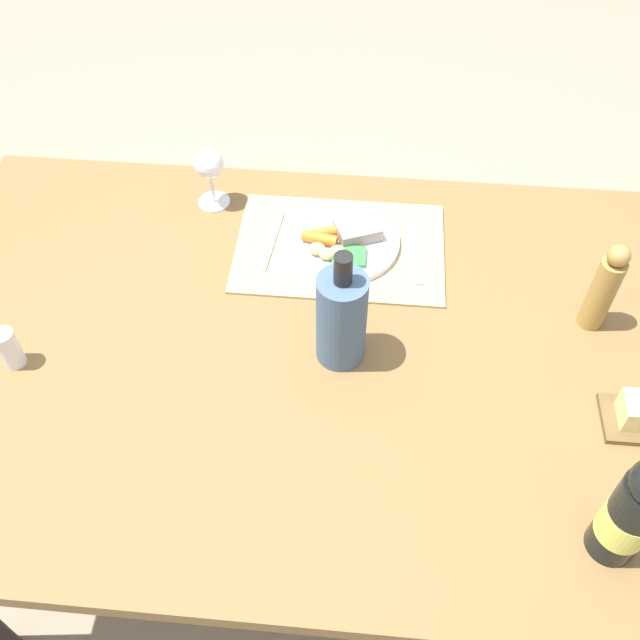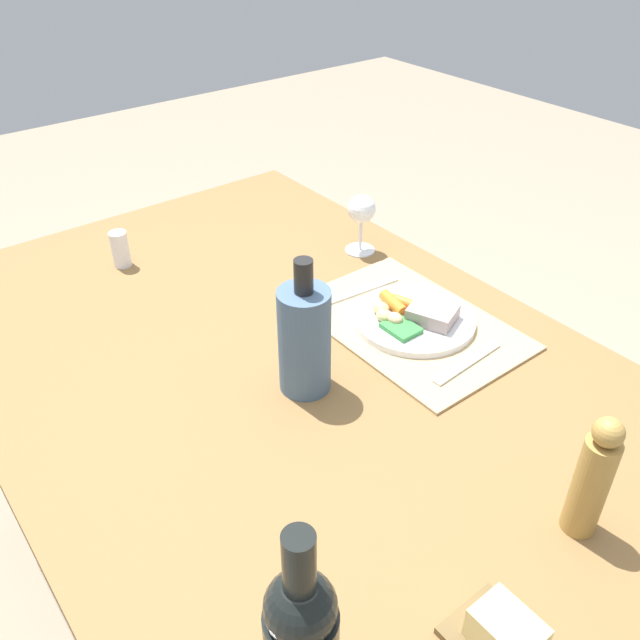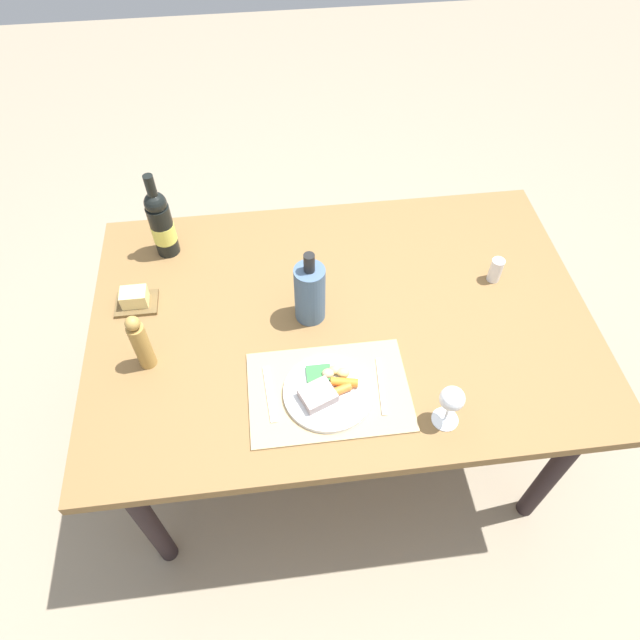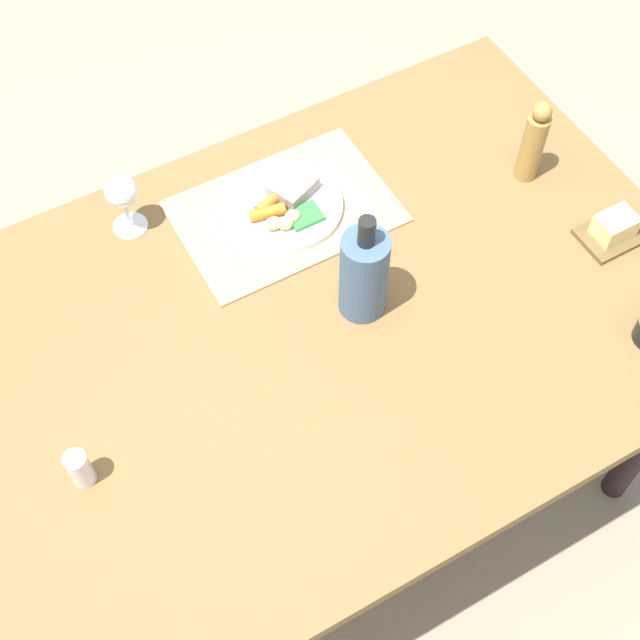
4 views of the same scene
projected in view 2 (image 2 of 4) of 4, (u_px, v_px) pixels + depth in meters
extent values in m
plane|color=gray|center=(291.00, 590.00, 1.71)|extent=(8.00, 8.00, 0.00)
cube|color=brown|center=(281.00, 364.00, 1.28)|extent=(1.55, 1.04, 0.04)
cylinder|color=black|center=(271.00, 306.00, 2.14)|extent=(0.06, 0.06, 0.73)
cylinder|color=black|center=(8.00, 414.00, 1.72)|extent=(0.06, 0.06, 0.73)
cube|color=tan|center=(409.00, 324.00, 1.36)|extent=(0.45, 0.31, 0.01)
cylinder|color=silver|center=(414.00, 319.00, 1.36)|extent=(0.25, 0.25, 0.01)
cube|color=gray|center=(433.00, 314.00, 1.33)|extent=(0.11, 0.11, 0.03)
cylinder|color=orange|center=(404.00, 302.00, 1.37)|extent=(0.06, 0.04, 0.02)
cylinder|color=orange|center=(393.00, 303.00, 1.37)|extent=(0.08, 0.04, 0.03)
ellipsoid|color=tan|center=(395.00, 319.00, 1.32)|extent=(0.04, 0.03, 0.02)
ellipsoid|color=tan|center=(384.00, 316.00, 1.33)|extent=(0.03, 0.03, 0.02)
ellipsoid|color=#CEBB70|center=(381.00, 308.00, 1.35)|extent=(0.04, 0.03, 0.02)
cube|color=#35883E|center=(401.00, 328.00, 1.31)|extent=(0.07, 0.06, 0.01)
cube|color=silver|center=(467.00, 363.00, 1.25)|extent=(0.03, 0.18, 0.00)
cube|color=silver|center=(363.00, 290.00, 1.45)|extent=(0.03, 0.18, 0.00)
cylinder|color=#A9813E|center=(590.00, 487.00, 0.90)|extent=(0.05, 0.05, 0.17)
sphere|color=#A9813E|center=(609.00, 432.00, 0.84)|extent=(0.04, 0.04, 0.04)
sphere|color=black|center=(300.00, 607.00, 0.62)|extent=(0.07, 0.07, 0.07)
cylinder|color=black|center=(299.00, 571.00, 0.59)|extent=(0.03, 0.03, 0.10)
cylinder|color=#46607D|center=(305.00, 341.00, 1.15)|extent=(0.09, 0.09, 0.20)
cylinder|color=black|center=(304.00, 276.00, 1.07)|extent=(0.03, 0.03, 0.06)
cube|color=#F3DA8B|center=(506.00, 632.00, 0.78)|extent=(0.08, 0.06, 0.05)
cylinder|color=white|center=(120.00, 249.00, 1.54)|extent=(0.04, 0.04, 0.09)
cylinder|color=white|center=(360.00, 250.00, 1.62)|extent=(0.07, 0.07, 0.00)
cylinder|color=white|center=(360.00, 235.00, 1.59)|extent=(0.01, 0.01, 0.08)
sphere|color=white|center=(362.00, 209.00, 1.55)|extent=(0.07, 0.07, 0.07)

